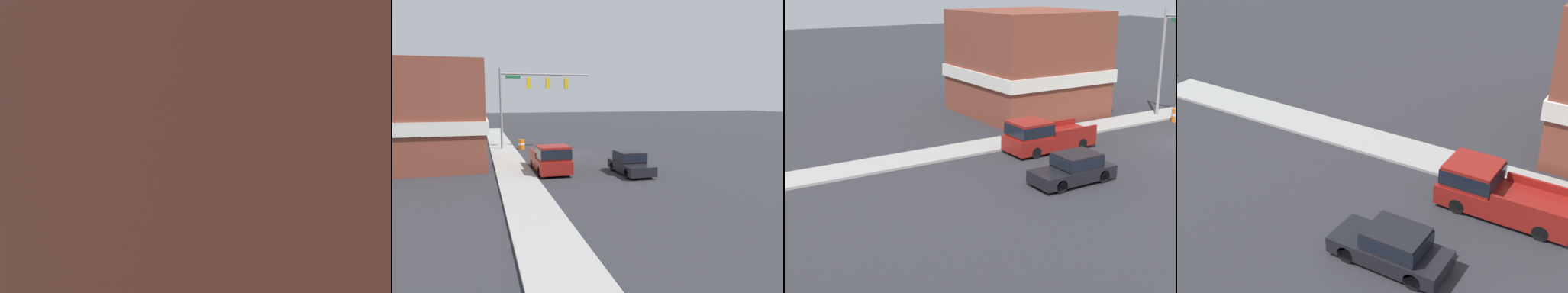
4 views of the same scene
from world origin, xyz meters
TOP-DOWN VIEW (x-y plane):
  - sidewalk_curb at (5.70, 0.00)m, footprint 2.40×60.00m
  - car_lead at (-1.74, 10.09)m, footprint 1.77×4.33m
  - pickup_truck_parked at (3.26, 8.23)m, footprint 2.07×5.49m
  - corner_brick_building at (11.97, 3.09)m, footprint 9.44×9.33m

SIDE VIEW (x-z plane):
  - sidewalk_curb at x=5.70m, z-range 0.00..0.14m
  - car_lead at x=-1.74m, z-range 0.03..1.52m
  - pickup_truck_parked at x=3.26m, z-range -0.02..1.92m
  - corner_brick_building at x=11.97m, z-range -0.08..7.51m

